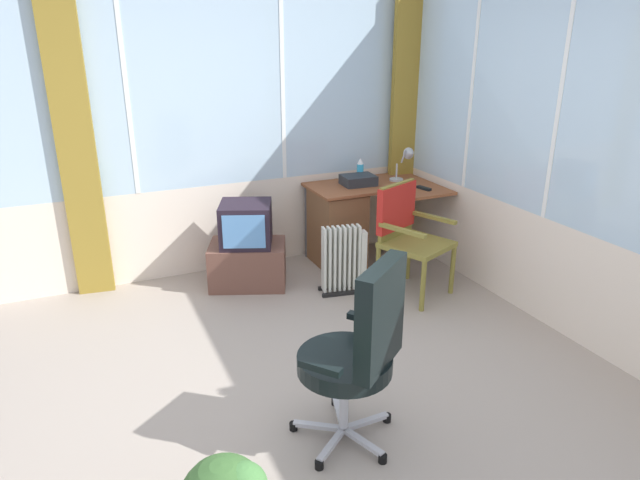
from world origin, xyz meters
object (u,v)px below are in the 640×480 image
Objects in this scene: spray_bottle at (360,170)px; tv_on_stand at (247,250)px; wooden_armchair at (405,225)px; office_chair at (360,346)px; tv_remote at (424,188)px; paper_tray at (358,180)px; desk_lamp at (407,160)px; desk at (341,223)px; space_heater at (344,259)px.

spray_bottle is 1.35m from tv_on_stand.
wooden_armchair is 1.97m from office_chair.
tv_remote is at bearing -8.83° from tv_on_stand.
paper_tray is at bearing 92.67° from wooden_armchair.
tv_remote is 0.69× the size of spray_bottle.
desk_lamp is 0.51m from paper_tray.
wooden_armchair reaches higher than desk.
tv_on_stand is (-0.95, -0.12, -0.07)m from desk.
tv_remote is at bearing -53.65° from spray_bottle.
desk is 1.24× the size of wooden_armchair.
tv_on_stand is (-1.13, -0.13, -0.46)m from paper_tray.
wooden_armchair reaches higher than tv_remote.
wooden_armchair is 0.87× the size of office_chair.
spray_bottle is 0.28× the size of tv_on_stand.
tv_on_stand is at bearing -173.33° from paper_tray.
desk_lamp reaches higher than paper_tray.
desk is 1.95× the size of space_heater.
desk is 5.27× the size of spray_bottle.
desk reaches higher than tv_on_stand.
wooden_armchair is at bearing -74.16° from desk.
office_chair reaches higher than wooden_armchair.
paper_tray is (-0.47, 0.38, 0.03)m from tv_remote.
space_heater is (0.69, -0.47, -0.03)m from tv_on_stand.
space_heater is at bearing -34.30° from tv_on_stand.
spray_bottle is 0.37× the size of space_heater.
office_chair reaches higher than space_heater.
tv_remote is at bearing 41.90° from wooden_armchair.
spray_bottle is 1.06m from space_heater.
tv_remote is at bearing -39.20° from paper_tray.
desk is 0.54m from spray_bottle.
wooden_armchair is 1.35m from tv_on_stand.
wooden_armchair is (-0.45, -0.71, -0.37)m from desk_lamp.
paper_tray is 0.79m from wooden_armchair.
space_heater is (-0.92, -0.55, -0.65)m from desk_lamp.
desk_lamp reaches higher than wooden_armchair.
wooden_armchair is at bearing -87.33° from paper_tray.
spray_bottle is 0.72× the size of paper_tray.
paper_tray is 0.40× the size of tv_on_stand.
desk is at bearing -174.63° from paper_tray.
office_chair is (-1.20, -2.30, -0.19)m from paper_tray.
space_heater is (-0.90, -0.22, -0.45)m from tv_remote.
wooden_armchair is at bearing -18.85° from space_heater.
office_chair reaches higher than paper_tray.
office_chair is (-1.28, -2.44, -0.25)m from spray_bottle.
office_chair is at bearing -117.42° from paper_tray.
spray_bottle is 0.94m from wooden_armchair.
paper_tray is at bearing 128.29° from tv_remote.
space_heater is at bearing -149.14° from desk_lamp.
spray_bottle reaches higher than desk.
paper_tray is 1.23m from tv_on_stand.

